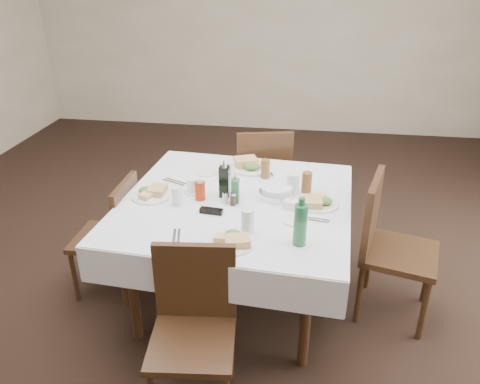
{
  "coord_description": "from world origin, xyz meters",
  "views": [
    {
      "loc": [
        0.63,
        -2.74,
        2.11
      ],
      "look_at": [
        0.25,
        -0.14,
        0.8
      ],
      "focal_mm": 35.0,
      "sensor_mm": 36.0,
      "label": 1
    }
  ],
  "objects": [
    {
      "name": "ground_plane",
      "position": [
        0.0,
        0.0,
        0.0
      ],
      "size": [
        7.0,
        7.0,
        0.0
      ],
      "primitive_type": "plane",
      "color": "black"
    },
    {
      "name": "room_shell",
      "position": [
        0.0,
        0.0,
        1.71
      ],
      "size": [
        6.04,
        7.04,
        2.8
      ],
      "color": "#B7AA8A",
      "rests_on": "ground"
    },
    {
      "name": "dining_table",
      "position": [
        0.23,
        -0.17,
        0.69
      ],
      "size": [
        1.51,
        1.51,
        0.76
      ],
      "color": "black",
      "rests_on": "ground"
    },
    {
      "name": "chair_north",
      "position": [
        0.3,
        0.75,
        0.53
      ],
      "size": [
        0.53,
        0.53,
        0.93
      ],
      "color": "black",
      "rests_on": "ground"
    },
    {
      "name": "chair_south",
      "position": [
        0.14,
        -0.98,
        0.5
      ],
      "size": [
        0.45,
        0.45,
        0.87
      ],
      "color": "black",
      "rests_on": "ground"
    },
    {
      "name": "chair_east",
      "position": [
        1.18,
        -0.14,
        0.54
      ],
      "size": [
        0.54,
        0.54,
        0.94
      ],
      "color": "black",
      "rests_on": "ground"
    },
    {
      "name": "chair_west",
      "position": [
        -0.59,
        -0.19,
        0.48
      ],
      "size": [
        0.4,
        0.4,
        0.84
      ],
      "color": "black",
      "rests_on": "ground"
    },
    {
      "name": "meal_north",
      "position": [
        0.26,
        0.33,
        0.79
      ],
      "size": [
        0.31,
        0.31,
        0.07
      ],
      "color": "white",
      "rests_on": "dining_table"
    },
    {
      "name": "meal_south",
      "position": [
        0.29,
        -0.68,
        0.78
      ],
      "size": [
        0.25,
        0.25,
        0.05
      ],
      "color": "white",
      "rests_on": "dining_table"
    },
    {
      "name": "meal_east",
      "position": [
        0.73,
        -0.17,
        0.78
      ],
      "size": [
        0.25,
        0.25,
        0.06
      ],
      "color": "white",
      "rests_on": "dining_table"
    },
    {
      "name": "meal_west",
      "position": [
        -0.31,
        -0.2,
        0.78
      ],
      "size": [
        0.25,
        0.25,
        0.06
      ],
      "color": "white",
      "rests_on": "dining_table"
    },
    {
      "name": "side_plate_a",
      "position": [
        -0.04,
        0.2,
        0.77
      ],
      "size": [
        0.16,
        0.16,
        0.01
      ],
      "color": "white",
      "rests_on": "dining_table"
    },
    {
      "name": "side_plate_b",
      "position": [
        0.6,
        -0.39,
        0.77
      ],
      "size": [
        0.14,
        0.14,
        0.01
      ],
      "color": "white",
      "rests_on": "dining_table"
    },
    {
      "name": "water_n",
      "position": [
        0.13,
        0.15,
        0.82
      ],
      "size": [
        0.06,
        0.06,
        0.12
      ],
      "color": "silver",
      "rests_on": "dining_table"
    },
    {
      "name": "water_s",
      "position": [
        0.35,
        -0.54,
        0.83
      ],
      "size": [
        0.07,
        0.07,
        0.14
      ],
      "color": "silver",
      "rests_on": "dining_table"
    },
    {
      "name": "water_e",
      "position": [
        0.57,
        -0.04,
        0.83
      ],
      "size": [
        0.08,
        0.08,
        0.14
      ],
      "color": "silver",
      "rests_on": "dining_table"
    },
    {
      "name": "water_w",
      "position": [
        -0.12,
        -0.28,
        0.82
      ],
      "size": [
        0.06,
        0.06,
        0.12
      ],
      "color": "silver",
      "rests_on": "dining_table"
    },
    {
      "name": "iced_tea_a",
      "position": [
        0.38,
        0.19,
        0.83
      ],
      "size": [
        0.06,
        0.06,
        0.13
      ],
      "color": "brown",
      "rests_on": "dining_table"
    },
    {
      "name": "iced_tea_b",
      "position": [
        0.66,
        0.0,
        0.83
      ],
      "size": [
        0.06,
        0.06,
        0.14
      ],
      "color": "brown",
      "rests_on": "dining_table"
    },
    {
      "name": "bread_basket",
      "position": [
        0.47,
        -0.09,
        0.8
      ],
      "size": [
        0.22,
        0.22,
        0.07
      ],
      "color": "silver",
      "rests_on": "dining_table"
    },
    {
      "name": "oil_cruet_dark",
      "position": [
        0.15,
        -0.13,
        0.87
      ],
      "size": [
        0.06,
        0.06,
        0.26
      ],
      "color": "black",
      "rests_on": "dining_table"
    },
    {
      "name": "oil_cruet_green",
      "position": [
        0.23,
        -0.21,
        0.85
      ],
      "size": [
        0.05,
        0.05,
        0.2
      ],
      "color": "#276C3F",
      "rests_on": "dining_table"
    },
    {
      "name": "ketchup_bottle",
      "position": [
        0.0,
        -0.2,
        0.83
      ],
      "size": [
        0.07,
        0.07,
        0.14
      ],
      "color": "#B52D0A",
      "rests_on": "dining_table"
    },
    {
      "name": "salt_shaker",
      "position": [
        0.17,
        -0.23,
        0.8
      ],
      "size": [
        0.03,
        0.03,
        0.07
      ],
      "color": "white",
      "rests_on": "dining_table"
    },
    {
      "name": "pepper_shaker",
      "position": [
        0.22,
        -0.25,
        0.8
      ],
      "size": [
        0.04,
        0.04,
        0.08
      ],
      "color": "#432C1F",
      "rests_on": "dining_table"
    },
    {
      "name": "coffee_mug",
      "position": [
        -0.06,
        -0.11,
        0.8
      ],
      "size": [
        0.14,
        0.13,
        0.09
      ],
      "color": "white",
      "rests_on": "dining_table"
    },
    {
      "name": "sunglasses",
      "position": [
        0.11,
        -0.37,
        0.78
      ],
      "size": [
        0.14,
        0.06,
        0.03
      ],
      "color": "black",
      "rests_on": "dining_table"
    },
    {
      "name": "green_bottle",
      "position": [
        0.64,
        -0.63,
        0.88
      ],
      "size": [
        0.07,
        0.07,
        0.27
      ],
      "color": "#276C3F",
      "rests_on": "dining_table"
    },
    {
      "name": "sugar_caddy",
      "position": [
        0.58,
        -0.24,
        0.79
      ],
      "size": [
        0.11,
        0.08,
        0.05
      ],
      "color": "white",
      "rests_on": "dining_table"
    },
    {
      "name": "cutlery_n",
      "position": [
        0.39,
        0.27,
        0.77
      ],
      "size": [
        0.08,
        0.17,
        0.01
      ],
      "color": "silver",
      "rests_on": "dining_table"
    },
    {
      "name": "cutlery_s",
      "position": [
        -0.02,
        -0.65,
        0.77
      ],
      "size": [
        0.07,
        0.16,
        0.01
      ],
      "color": "silver",
      "rests_on": "dining_table"
    },
    {
      "name": "cutlery_e",
      "position": [
        0.72,
        -0.36,
        0.77
      ],
      "size": [
        0.17,
        0.06,
        0.01
      ],
      "color": "silver",
      "rests_on": "dining_table"
    },
    {
      "name": "cutlery_w",
      "position": [
        -0.22,
        0.02,
        0.77
      ],
      "size": [
        0.18,
        0.12,
        0.01
      ],
      "color": "silver",
      "rests_on": "dining_table"
    }
  ]
}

